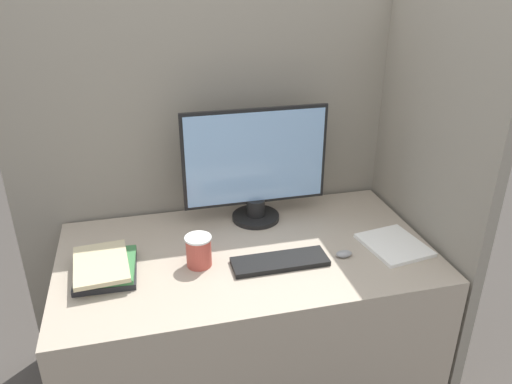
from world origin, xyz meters
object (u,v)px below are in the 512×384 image
object	(u,v)px
mouse	(344,254)
book_stack	(105,268)
monitor	(256,168)
keyboard	(280,262)
coffee_cup	(199,251)

from	to	relation	value
mouse	book_stack	size ratio (longest dim) A/B	0.23
monitor	mouse	world-z (taller)	monitor
mouse	keyboard	bearing A→B (deg)	177.50
mouse	book_stack	world-z (taller)	book_stack
keyboard	book_stack	bearing A→B (deg)	172.10
book_stack	keyboard	bearing A→B (deg)	-7.90
monitor	mouse	distance (m)	0.52
keyboard	book_stack	world-z (taller)	book_stack
monitor	book_stack	bearing A→B (deg)	-155.99
monitor	mouse	bearing A→B (deg)	-56.05
mouse	book_stack	xyz separation A→B (m)	(-0.90, 0.10, 0.02)
mouse	coffee_cup	distance (m)	0.56
monitor	coffee_cup	xyz separation A→B (m)	(-0.30, -0.31, -0.18)
keyboard	coffee_cup	bearing A→B (deg)	167.29
keyboard	mouse	xyz separation A→B (m)	(0.26, -0.01, 0.00)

